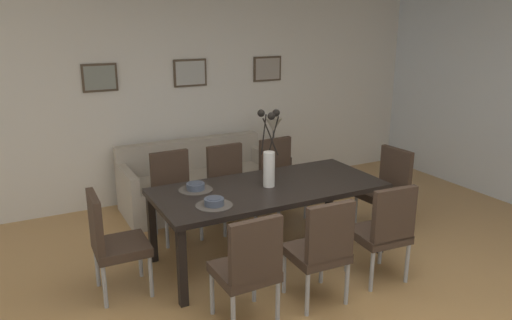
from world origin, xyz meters
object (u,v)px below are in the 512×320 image
Objects in this scene: dining_chair_head_east at (387,186)px; framed_picture_center at (190,73)px; table_lamp at (274,129)px; bowl_near_left at (214,201)px; framed_picture_left at (100,78)px; bowl_near_right at (196,186)px; framed_picture_right at (267,69)px; sofa at (199,185)px; dining_table at (269,193)px; centerpiece_vase at (269,158)px; dining_chair_head_west at (111,239)px; dining_chair_far_left at (321,247)px; dining_chair_mid_right at (280,174)px; side_table at (273,175)px; dining_chair_mid_left at (384,229)px; dining_chair_near_left at (249,265)px; dining_chair_far_right at (229,182)px; dining_chair_near_right at (174,191)px.

framed_picture_center reaches higher than dining_chair_head_east.
dining_chair_head_east is 1.80× the size of table_lamp.
bowl_near_left is 0.42× the size of framed_picture_left.
bowl_near_right is 2.10m from table_lamp.
sofa is at bearing -158.64° from framed_picture_right.
dining_chair_head_east reaches higher than dining_table.
dining_chair_head_west is at bearing 179.70° from centerpiece_vase.
dining_table is at bearing 88.65° from dining_chair_far_left.
framed_picture_center reaches higher than dining_chair_far_left.
dining_chair_mid_right is at bearing 54.15° from dining_table.
framed_picture_center reaches higher than side_table.
dining_chair_head_west is 2.12m from sofa.
framed_picture_right is at bearing 52.37° from bowl_near_left.
framed_picture_left is (-1.79, 2.96, 1.10)m from dining_chair_mid_left.
framed_picture_right reaches higher than dining_chair_mid_left.
framed_picture_center reaches higher than centerpiece_vase.
framed_picture_center is at bearing 77.28° from dining_chair_near_left.
dining_chair_far_right is 2.11× the size of framed_picture_center.
dining_chair_far_right is (-0.02, 0.89, -0.16)m from dining_table.
dining_chair_mid_left is at bearing 1.82° from dining_chair_near_left.
dining_chair_head_east is (1.50, -0.91, 0.00)m from dining_chair_far_right.
dining_chair_far_left reaches higher than sofa.
sofa is 4.52× the size of framed_picture_right.
centerpiece_vase reaches higher than dining_chair_mid_left.
framed_picture_right is (0.47, 1.19, 1.10)m from dining_chair_mid_right.
dining_chair_far_left and dining_chair_far_right have the same top height.
table_lamp is at bearing 57.12° from dining_chair_near_left.
dining_chair_far_right is 1.00× the size of dining_chair_mid_right.
dining_chair_near_left is 3.67m from framed_picture_right.
side_table is at bearing -13.65° from framed_picture_left.
dining_chair_mid_left is at bearing -22.24° from dining_chair_head_west.
centerpiece_vase reaches higher than bowl_near_right.
framed_picture_right reaches higher than dining_chair_head_east.
dining_chair_near_left is 1.00× the size of dining_chair_near_right.
dining_chair_head_east is at bearing -0.60° from dining_chair_head_west.
dining_chair_near_right is 0.64m from dining_chair_far_right.
dining_chair_far_left is at bearing -91.41° from centerpiece_vase.
centerpiece_vase is 4.32× the size of bowl_near_right.
dining_chair_far_right is at bearing -144.08° from side_table.
sofa is (0.54, 0.69, -0.23)m from dining_chair_near_right.
dining_chair_near_left reaches higher than bowl_near_right.
table_lamp is (1.62, 2.51, 0.38)m from dining_chair_near_left.
dining_chair_far_left is at bearing -71.01° from dining_chair_near_right.
dining_chair_far_right is at bearing -47.31° from framed_picture_left.
dining_chair_near_right is at bearing 108.99° from dining_chair_far_left.
dining_chair_head_east is (1.48, -0.02, -0.16)m from dining_table.
dining_chair_far_left is at bearing -111.03° from table_lamp.
dining_chair_head_east is at bearing -45.52° from sofa.
dining_chair_mid_right is 5.41× the size of bowl_near_left.
dining_chair_near_left is 2.20× the size of framed_picture_right.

